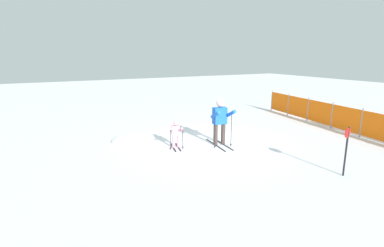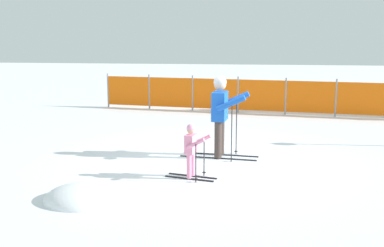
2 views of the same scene
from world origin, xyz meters
The scene contains 6 objects.
ground_plane centered at (0.00, 0.00, 0.00)m, with size 60.00×60.00×0.00m, color white.
skier_adult centered at (0.28, 0.17, 1.05)m, with size 1.68×0.80×1.74m.
skier_child centered at (-0.15, -1.41, 0.59)m, with size 0.97×0.51×1.01m.
safety_fence centered at (1.26, 5.91, 0.60)m, with size 10.83×1.61×1.20m.
trail_marker centered at (4.29, 1.65, 0.86)m, with size 0.07×0.28×1.39m.
snow_mound centered at (-1.70, -2.79, 0.00)m, with size 1.31×1.12×0.52m, color white.
Camera 1 is at (9.20, -5.67, 3.31)m, focal length 28.00 mm.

